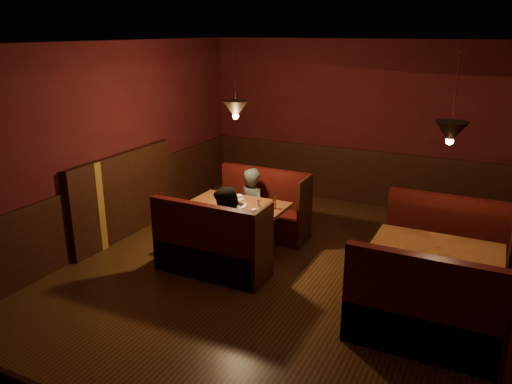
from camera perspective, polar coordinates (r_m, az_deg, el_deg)
The scene contains 9 objects.
room at distance 6.02m, azimuth 2.04°, elevation -1.27°, with size 6.02×7.02×2.92m.
main_table at distance 7.00m, azimuth -2.10°, elevation -2.70°, with size 1.36×0.82×0.95m.
main_bench_far at distance 7.72m, azimuth 0.75°, elevation -2.55°, with size 1.49×0.53×1.02m.
main_bench_near at distance 6.47m, azimuth -5.23°, elevation -6.86°, with size 1.49×0.53×1.02m.
second_table at distance 5.91m, azimuth 19.72°, elevation -7.76°, with size 1.37×0.87×0.77m.
second_bench_far at distance 6.75m, azimuth 20.70°, elevation -6.74°, with size 1.51×0.57×1.08m.
second_bench_near at distance 5.30m, azimuth 18.61°, elevation -13.62°, with size 1.51×0.57×1.08m.
diner_a at distance 7.48m, azimuth -0.34°, elevation 0.00°, with size 0.53×0.35×1.44m, color #373739.
diner_b at distance 6.39m, azimuth -3.14°, elevation -3.00°, with size 0.73×0.57×1.50m, color black.
Camera 1 is at (2.05, -5.13, 3.04)m, focal length 35.00 mm.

